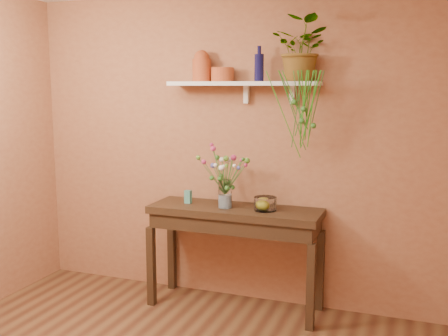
% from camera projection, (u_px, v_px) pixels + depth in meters
% --- Properties ---
extents(room, '(4.04, 4.04, 2.70)m').
position_uv_depth(room, '(121.00, 192.00, 2.77)').
color(room, brown).
rests_on(room, ground).
extents(sideboard, '(1.46, 0.47, 0.89)m').
position_uv_depth(sideboard, '(235.00, 222.00, 4.47)').
color(sideboard, '#372616').
rests_on(sideboard, ground).
extents(wall_shelf, '(1.30, 0.24, 0.19)m').
position_uv_depth(wall_shelf, '(244.00, 84.00, 4.40)').
color(wall_shelf, white).
rests_on(wall_shelf, room).
extents(terracotta_jug, '(0.16, 0.16, 0.27)m').
position_uv_depth(terracotta_jug, '(202.00, 67.00, 4.53)').
color(terracotta_jug, '#B14729').
rests_on(terracotta_jug, wall_shelf).
extents(terracotta_pot, '(0.22, 0.22, 0.12)m').
position_uv_depth(terracotta_pot, '(222.00, 74.00, 4.46)').
color(terracotta_pot, '#B14729').
rests_on(terracotta_pot, wall_shelf).
extents(blue_bottle, '(0.09, 0.09, 0.29)m').
position_uv_depth(blue_bottle, '(259.00, 67.00, 4.33)').
color(blue_bottle, '#0F0E3C').
rests_on(blue_bottle, wall_shelf).
extents(spider_plant, '(0.54, 0.50, 0.51)m').
position_uv_depth(spider_plant, '(303.00, 49.00, 4.19)').
color(spider_plant, '#2F6622').
rests_on(spider_plant, wall_shelf).
extents(plant_fronds, '(0.44, 0.23, 0.69)m').
position_uv_depth(plant_fronds, '(302.00, 109.00, 4.10)').
color(plant_fronds, '#2F6622').
rests_on(plant_fronds, wall_shelf).
extents(glass_vase, '(0.11, 0.11, 0.24)m').
position_uv_depth(glass_vase, '(225.00, 196.00, 4.42)').
color(glass_vase, white).
rests_on(glass_vase, sideboard).
extents(bouquet, '(0.43, 0.42, 0.43)m').
position_uv_depth(bouquet, '(225.00, 166.00, 4.40)').
color(bouquet, '#386B28').
rests_on(bouquet, glass_vase).
extents(glass_bowl, '(0.19, 0.19, 0.11)m').
position_uv_depth(glass_bowl, '(265.00, 204.00, 4.34)').
color(glass_bowl, white).
rests_on(glass_bowl, sideboard).
extents(lemon, '(0.09, 0.09, 0.09)m').
position_uv_depth(lemon, '(263.00, 205.00, 4.33)').
color(lemon, yellow).
rests_on(lemon, glass_bowl).
extents(carton, '(0.06, 0.05, 0.11)m').
position_uv_depth(carton, '(188.00, 197.00, 4.60)').
color(carton, teal).
rests_on(carton, sideboard).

